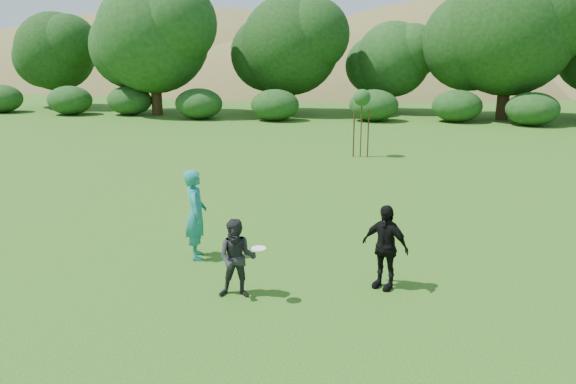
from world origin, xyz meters
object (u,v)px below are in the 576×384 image
object	(u,v)px
sapling	(362,100)
player_teal	(196,214)
player_grey	(237,259)
player_black	(385,247)

from	to	relation	value
sapling	player_teal	bearing A→B (deg)	-104.20
player_grey	player_black	world-z (taller)	player_black
player_grey	player_black	distance (m)	2.81
player_black	sapling	distance (m)	13.57
player_black	sapling	xyz separation A→B (m)	(-0.90, 13.44, 1.59)
player_grey	player_teal	bearing A→B (deg)	121.47
player_black	sapling	world-z (taller)	sapling
player_grey	sapling	size ratio (longest dim) A/B	0.53
sapling	player_grey	bearing A→B (deg)	-97.11
player_teal	player_grey	xyz separation A→B (m)	(1.37, -1.82, -0.24)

